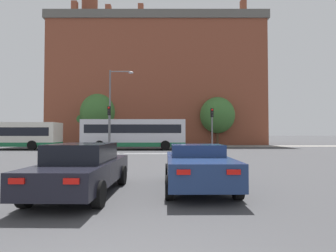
% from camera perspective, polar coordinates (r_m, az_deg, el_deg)
% --- Properties ---
extents(stop_line_strip, '(7.23, 0.30, 0.01)m').
position_cam_1_polar(stop_line_strip, '(22.53, -1.90, -6.04)').
color(stop_line_strip, silver).
rests_on(stop_line_strip, ground_plane).
extents(far_pavement, '(68.04, 2.50, 0.01)m').
position_cam_1_polar(far_pavement, '(36.08, -1.22, -4.38)').
color(far_pavement, '#A09B91').
rests_on(far_pavement, ground_plane).
extents(brick_civic_building, '(34.51, 11.20, 27.45)m').
position_cam_1_polar(brick_civic_building, '(45.52, -2.50, 9.42)').
color(brick_civic_building, brown).
rests_on(brick_civic_building, ground_plane).
extents(car_saloon_left, '(2.01, 4.59, 1.45)m').
position_cam_1_polar(car_saloon_left, '(7.99, -18.15, -8.71)').
color(car_saloon_left, black).
rests_on(car_saloon_left, ground_plane).
extents(car_roadster_right, '(2.04, 4.36, 1.38)m').
position_cam_1_polar(car_roadster_right, '(8.37, 6.30, -8.67)').
color(car_roadster_right, navy).
rests_on(car_roadster_right, ground_plane).
extents(bus_crossing_lead, '(11.05, 2.67, 3.23)m').
position_cam_1_polar(bus_crossing_lead, '(28.71, -7.50, -1.62)').
color(bus_crossing_lead, silver).
rests_on(bus_crossing_lead, ground_plane).
extents(bus_crossing_trailing, '(11.54, 2.73, 2.93)m').
position_cam_1_polar(bus_crossing_trailing, '(33.60, -31.96, -1.67)').
color(bus_crossing_trailing, silver).
rests_on(bus_crossing_trailing, ground_plane).
extents(traffic_light_near_right, '(0.26, 0.31, 3.99)m').
position_cam_1_polar(traffic_light_near_right, '(23.73, 9.48, 0.70)').
color(traffic_light_near_right, slate).
rests_on(traffic_light_near_right, ground_plane).
extents(traffic_light_near_left, '(0.26, 0.31, 4.14)m').
position_cam_1_polar(traffic_light_near_left, '(23.63, -12.82, 0.96)').
color(traffic_light_near_left, slate).
rests_on(traffic_light_near_left, ground_plane).
extents(street_lamp_junction, '(2.45, 0.36, 8.18)m').
position_cam_1_polar(street_lamp_junction, '(27.15, -11.81, 5.21)').
color(street_lamp_junction, slate).
rests_on(street_lamp_junction, ground_plane).
extents(pedestrian_waiting, '(0.46, 0.38, 1.58)m').
position_cam_1_polar(pedestrian_waiting, '(35.69, 1.06, -2.94)').
color(pedestrian_waiting, '#333851').
rests_on(pedestrian_waiting, ground_plane).
extents(pedestrian_walking_east, '(0.41, 0.45, 1.67)m').
position_cam_1_polar(pedestrian_walking_east, '(38.16, -14.90, -2.72)').
color(pedestrian_walking_east, brown).
rests_on(pedestrian_walking_east, ground_plane).
extents(tree_by_building, '(5.88, 5.88, 8.03)m').
position_cam_1_polar(tree_by_building, '(41.99, -14.78, 2.79)').
color(tree_by_building, '#4C3823').
rests_on(tree_by_building, ground_plane).
extents(tree_kerbside, '(3.71, 3.71, 5.88)m').
position_cam_1_polar(tree_kerbside, '(43.15, -17.95, 1.34)').
color(tree_kerbside, '#4C3823').
rests_on(tree_kerbside, ground_plane).
extents(tree_distant, '(5.10, 5.10, 7.12)m').
position_cam_1_polar(tree_distant, '(39.36, 10.59, 2.32)').
color(tree_distant, '#4C3823').
rests_on(tree_distant, ground_plane).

